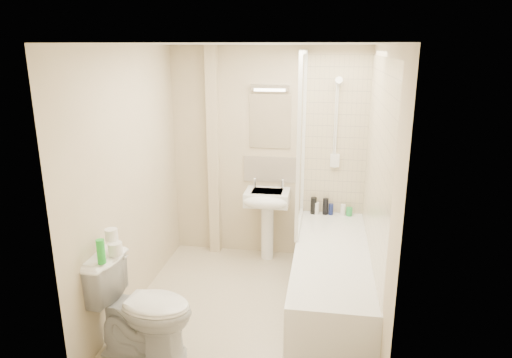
# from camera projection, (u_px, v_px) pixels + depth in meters

# --- Properties ---
(floor) EXTENTS (2.50, 2.50, 0.00)m
(floor) POSITION_uv_depth(u_px,v_px,m) (250.00, 307.00, 4.32)
(floor) COLOR beige
(floor) RESTS_ON ground
(wall_back) EXTENTS (2.20, 0.02, 2.40)m
(wall_back) POSITION_uv_depth(u_px,v_px,m) (268.00, 155.00, 5.17)
(wall_back) COLOR beige
(wall_back) RESTS_ON ground
(wall_left) EXTENTS (0.02, 2.50, 2.40)m
(wall_left) POSITION_uv_depth(u_px,v_px,m) (130.00, 181.00, 4.15)
(wall_left) COLOR beige
(wall_left) RESTS_ON ground
(wall_right) EXTENTS (0.02, 2.50, 2.40)m
(wall_right) POSITION_uv_depth(u_px,v_px,m) (378.00, 193.00, 3.82)
(wall_right) COLOR beige
(wall_right) RESTS_ON ground
(ceiling) EXTENTS (2.20, 2.50, 0.02)m
(ceiling) POSITION_uv_depth(u_px,v_px,m) (249.00, 44.00, 3.65)
(ceiling) COLOR white
(ceiling) RESTS_ON wall_back
(tile_back) EXTENTS (0.70, 0.01, 1.75)m
(tile_back) POSITION_uv_depth(u_px,v_px,m) (336.00, 137.00, 4.99)
(tile_back) COLOR beige
(tile_back) RESTS_ON wall_back
(tile_right) EXTENTS (0.01, 2.10, 1.75)m
(tile_right) POSITION_uv_depth(u_px,v_px,m) (377.00, 161.00, 3.95)
(tile_right) COLOR beige
(tile_right) RESTS_ON wall_right
(pipe_boxing) EXTENTS (0.12, 0.12, 2.40)m
(pipe_boxing) POSITION_uv_depth(u_px,v_px,m) (214.00, 154.00, 5.21)
(pipe_boxing) COLOR beige
(pipe_boxing) RESTS_ON ground
(splashback) EXTENTS (0.60, 0.02, 0.30)m
(splashback) POSITION_uv_depth(u_px,v_px,m) (270.00, 169.00, 5.21)
(splashback) COLOR beige
(splashback) RESTS_ON wall_back
(mirror) EXTENTS (0.46, 0.01, 0.60)m
(mirror) POSITION_uv_depth(u_px,v_px,m) (270.00, 121.00, 5.05)
(mirror) COLOR white
(mirror) RESTS_ON wall_back
(strip_light) EXTENTS (0.42, 0.07, 0.07)m
(strip_light) POSITION_uv_depth(u_px,v_px,m) (270.00, 88.00, 4.93)
(strip_light) COLOR silver
(strip_light) RESTS_ON wall_back
(bathtub) EXTENTS (0.70, 2.10, 0.55)m
(bathtub) POSITION_uv_depth(u_px,v_px,m) (331.00, 276.00, 4.32)
(bathtub) COLOR white
(bathtub) RESTS_ON ground
(shower_screen) EXTENTS (0.04, 0.92, 1.80)m
(shower_screen) POSITION_uv_depth(u_px,v_px,m) (301.00, 142.00, 4.62)
(shower_screen) COLOR white
(shower_screen) RESTS_ON bathtub
(shower_fixture) EXTENTS (0.10, 0.16, 0.99)m
(shower_fixture) POSITION_uv_depth(u_px,v_px,m) (336.00, 127.00, 4.91)
(shower_fixture) COLOR white
(shower_fixture) RESTS_ON wall_back
(pedestal_sink) EXTENTS (0.49, 0.46, 0.95)m
(pedestal_sink) POSITION_uv_depth(u_px,v_px,m) (267.00, 206.00, 5.10)
(pedestal_sink) COLOR white
(pedestal_sink) RESTS_ON ground
(bottle_black_a) EXTENTS (0.07, 0.07, 0.19)m
(bottle_black_a) POSITION_uv_depth(u_px,v_px,m) (314.00, 206.00, 5.16)
(bottle_black_a) COLOR black
(bottle_black_a) RESTS_ON bathtub
(bottle_white_a) EXTENTS (0.06, 0.06, 0.14)m
(bottle_white_a) POSITION_uv_depth(u_px,v_px,m) (316.00, 208.00, 5.17)
(bottle_white_a) COLOR white
(bottle_white_a) RESTS_ON bathtub
(bottle_black_b) EXTENTS (0.06, 0.06, 0.19)m
(bottle_black_b) POSITION_uv_depth(u_px,v_px,m) (325.00, 206.00, 5.14)
(bottle_black_b) COLOR black
(bottle_black_b) RESTS_ON bathtub
(bottle_blue) EXTENTS (0.05, 0.05, 0.13)m
(bottle_blue) POSITION_uv_depth(u_px,v_px,m) (331.00, 209.00, 5.14)
(bottle_blue) COLOR navy
(bottle_blue) RESTS_ON bathtub
(bottle_white_b) EXTENTS (0.06, 0.06, 0.13)m
(bottle_white_b) POSITION_uv_depth(u_px,v_px,m) (343.00, 210.00, 5.12)
(bottle_white_b) COLOR white
(bottle_white_b) RESTS_ON bathtub
(bottle_green) EXTENTS (0.07, 0.07, 0.09)m
(bottle_green) POSITION_uv_depth(u_px,v_px,m) (349.00, 212.00, 5.12)
(bottle_green) COLOR green
(bottle_green) RESTS_ON bathtub
(toilet) EXTENTS (0.62, 0.90, 0.82)m
(toilet) POSITION_uv_depth(u_px,v_px,m) (142.00, 307.00, 3.58)
(toilet) COLOR white
(toilet) RESTS_ON ground
(toilet_roll_lower) EXTENTS (0.11, 0.11, 0.10)m
(toilet_roll_lower) POSITION_uv_depth(u_px,v_px,m) (115.00, 249.00, 3.53)
(toilet_roll_lower) COLOR white
(toilet_roll_lower) RESTS_ON toilet
(toilet_roll_upper) EXTENTS (0.10, 0.10, 0.09)m
(toilet_roll_upper) POSITION_uv_depth(u_px,v_px,m) (111.00, 235.00, 3.56)
(toilet_roll_upper) COLOR white
(toilet_roll_upper) RESTS_ON toilet_roll_lower
(green_bottle) EXTENTS (0.06, 0.06, 0.19)m
(green_bottle) POSITION_uv_depth(u_px,v_px,m) (101.00, 251.00, 3.38)
(green_bottle) COLOR green
(green_bottle) RESTS_ON toilet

